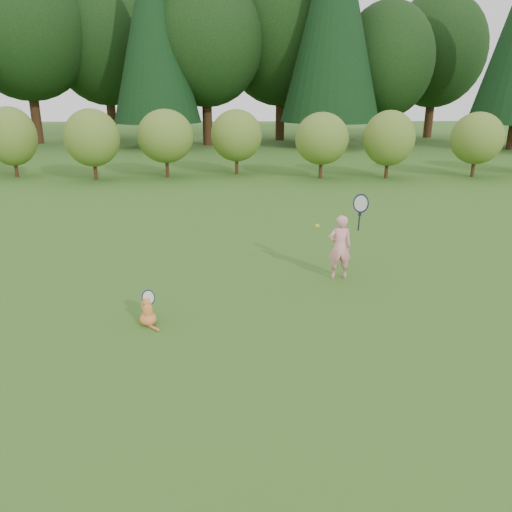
{
  "coord_description": "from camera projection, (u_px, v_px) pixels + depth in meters",
  "views": [
    {
      "loc": [
        0.0,
        -7.09,
        3.34
      ],
      "look_at": [
        0.2,
        0.8,
        0.7
      ],
      "focal_mm": 35.0,
      "sensor_mm": 36.0,
      "label": 1
    }
  ],
  "objects": [
    {
      "name": "cat",
      "position": [
        148.0,
        311.0,
        7.42
      ],
      "size": [
        0.39,
        0.63,
        0.57
      ],
      "rotation": [
        0.0,
        0.0,
        0.33
      ],
      "color": "orange",
      "rests_on": "ground"
    },
    {
      "name": "child",
      "position": [
        340.0,
        246.0,
        9.12
      ],
      "size": [
        0.68,
        0.42,
        1.79
      ],
      "rotation": [
        0.0,
        0.0,
        3.18
      ],
      "color": "pink",
      "rests_on": "ground"
    },
    {
      "name": "woodland_backdrop",
      "position": [
        242.0,
        9.0,
        27.2
      ],
      "size": [
        48.0,
        10.0,
        15.0
      ],
      "primitive_type": null,
      "color": "black",
      "rests_on": "ground"
    },
    {
      "name": "shrub_row",
      "position": [
        243.0,
        141.0,
        19.66
      ],
      "size": [
        28.0,
        3.0,
        2.8
      ],
      "primitive_type": null,
      "color": "#577323",
      "rests_on": "ground"
    },
    {
      "name": "tennis_ball",
      "position": [
        317.0,
        226.0,
        8.92
      ],
      "size": [
        0.08,
        0.08,
        0.08
      ],
      "color": "#A1CF18",
      "rests_on": "ground"
    },
    {
      "name": "ground",
      "position": [
        244.0,
        315.0,
        7.78
      ],
      "size": [
        100.0,
        100.0,
        0.0
      ],
      "primitive_type": "plane",
      "color": "#2A5718",
      "rests_on": "ground"
    }
  ]
}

